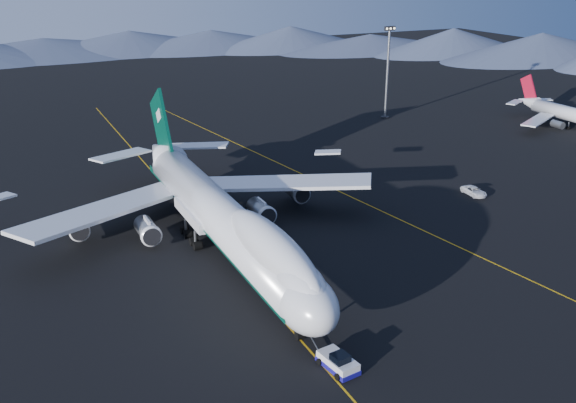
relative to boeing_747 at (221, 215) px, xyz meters
name	(u,v)px	position (x,y,z in m)	size (l,w,h in m)	color
ground	(222,251)	(0.00, -0.03, -5.81)	(500.00, 500.00, 0.00)	black
taxiway_line_main	(222,251)	(0.00, -0.03, -5.80)	(0.25, 220.00, 0.01)	#C58D0B
taxiway_line_side	(358,200)	(30.00, 9.97, -5.80)	(0.25, 200.00, 0.01)	#C58D0B
boeing_747	(221,215)	(0.00, 0.00, 0.00)	(59.62, 72.43, 19.37)	silver
pushback_tug	(338,363)	(1.20, -33.41, -5.13)	(3.42, 5.27, 2.16)	silver
service_van	(474,191)	(51.00, 3.14, -5.04)	(2.56, 5.55, 1.54)	white
floodlight_mast	(387,72)	(70.54, 62.80, 6.71)	(3.06, 2.29, 24.73)	black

